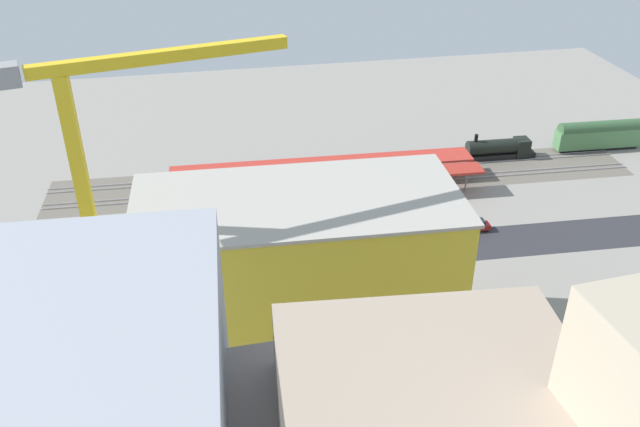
# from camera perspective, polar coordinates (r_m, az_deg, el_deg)

# --- Properties ---
(ground_plane) EXTENTS (172.96, 172.96, 0.00)m
(ground_plane) POSITION_cam_1_polar(r_m,az_deg,el_deg) (108.61, 4.53, -1.74)
(ground_plane) COLOR gray
(ground_plane) RESTS_ON ground
(rail_bed) EXTENTS (108.58, 18.31, 0.01)m
(rail_bed) POSITION_cam_1_polar(r_m,az_deg,el_deg) (125.11, 2.21, 3.01)
(rail_bed) COLOR #665E54
(rail_bed) RESTS_ON ground
(street_asphalt) EXTENTS (108.38, 13.49, 0.01)m
(street_asphalt) POSITION_cam_1_polar(r_m,az_deg,el_deg) (104.34, 5.29, -3.28)
(street_asphalt) COLOR #2D2D33
(street_asphalt) RESTS_ON ground
(track_rails) EXTENTS (108.01, 11.88, 0.12)m
(track_rails) POSITION_cam_1_polar(r_m,az_deg,el_deg) (125.03, 2.21, 3.08)
(track_rails) COLOR #9E9EA8
(track_rails) RESTS_ON ground
(platform_canopy_near) EXTENTS (49.63, 6.21, 4.61)m
(platform_canopy_near) POSITION_cam_1_polar(r_m,az_deg,el_deg) (116.01, 2.07, 3.08)
(platform_canopy_near) COLOR #A82D23
(platform_canopy_near) RESTS_ON ground
(platform_canopy_far) EXTENTS (55.09, 7.69, 4.30)m
(platform_canopy_far) POSITION_cam_1_polar(r_m,az_deg,el_deg) (121.25, 0.29, 4.24)
(platform_canopy_far) COLOR #B73328
(platform_canopy_far) RESTS_ON ground
(locomotive) EXTENTS (13.90, 3.48, 5.26)m
(locomotive) POSITION_cam_1_polar(r_m,az_deg,el_deg) (136.91, 15.15, 5.35)
(locomotive) COLOR black
(locomotive) RESTS_ON ground
(passenger_coach) EXTENTS (17.96, 3.63, 6.03)m
(passenger_coach) POSITION_cam_1_polar(r_m,az_deg,el_deg) (146.46, 22.67, 6.23)
(passenger_coach) COLOR black
(passenger_coach) RESTS_ON ground
(parked_car_0) EXTENTS (4.28, 1.92, 1.87)m
(parked_car_0) POSITION_cam_1_polar(r_m,az_deg,el_deg) (111.77, 13.18, -1.02)
(parked_car_0) COLOR black
(parked_car_0) RESTS_ON ground
(parked_car_1) EXTENTS (4.08, 1.97, 1.68)m
(parked_car_1) POSITION_cam_1_polar(r_m,az_deg,el_deg) (109.62, 9.81, -1.35)
(parked_car_1) COLOR black
(parked_car_1) RESTS_ON ground
(parked_car_2) EXTENTS (4.33, 2.11, 1.70)m
(parked_car_2) POSITION_cam_1_polar(r_m,az_deg,el_deg) (107.61, 6.30, -1.70)
(parked_car_2) COLOR black
(parked_car_2) RESTS_ON ground
(parked_car_3) EXTENTS (4.31, 1.79, 1.74)m
(parked_car_3) POSITION_cam_1_polar(r_m,az_deg,el_deg) (105.69, 2.79, -2.18)
(parked_car_3) COLOR black
(parked_car_3) RESTS_ON ground
(parked_car_4) EXTENTS (4.76, 1.77, 1.61)m
(parked_car_4) POSITION_cam_1_polar(r_m,az_deg,el_deg) (104.97, -0.41, -2.44)
(parked_car_4) COLOR black
(parked_car_4) RESTS_ON ground
(construction_building) EXTENTS (37.30, 18.35, 21.02)m
(construction_building) POSITION_cam_1_polar(r_m,az_deg,el_deg) (80.71, -1.78, -5.44)
(construction_building) COLOR yellow
(construction_building) RESTS_ON ground
(construction_roof_slab) EXTENTS (37.92, 18.98, 0.40)m
(construction_roof_slab) POSITION_cam_1_polar(r_m,az_deg,el_deg) (74.90, -1.91, 1.19)
(construction_roof_slab) COLOR #ADA89E
(construction_roof_slab) RESTS_ON construction_building
(tower_crane) EXTENTS (27.65, 7.56, 39.18)m
(tower_crane) POSITION_cam_1_polar(r_m,az_deg,el_deg) (73.07, -17.45, 0.72)
(tower_crane) COLOR gray
(tower_crane) RESTS_ON ground
(box_truck_0) EXTENTS (9.44, 2.95, 3.16)m
(box_truck_0) POSITION_cam_1_polar(r_m,az_deg,el_deg) (98.53, 2.05, -4.33)
(box_truck_0) COLOR black
(box_truck_0) RESTS_ON ground
(street_tree_0) EXTENTS (5.67, 5.67, 7.41)m
(street_tree_0) POSITION_cam_1_polar(r_m,az_deg,el_deg) (95.76, 2.15, -3.31)
(street_tree_0) COLOR brown
(street_tree_0) RESTS_ON ground
(street_tree_1) EXTENTS (4.50, 4.50, 7.67)m
(street_tree_1) POSITION_cam_1_polar(r_m,az_deg,el_deg) (94.30, -4.35, -3.39)
(street_tree_1) COLOR brown
(street_tree_1) RESTS_ON ground
(street_tree_2) EXTENTS (4.95, 4.95, 7.76)m
(street_tree_2) POSITION_cam_1_polar(r_m,az_deg,el_deg) (93.96, -15.60, -4.83)
(street_tree_2) COLOR brown
(street_tree_2) RESTS_ON ground
(traffic_light) EXTENTS (0.50, 0.36, 6.47)m
(traffic_light) POSITION_cam_1_polar(r_m,az_deg,el_deg) (108.33, 9.64, 0.45)
(traffic_light) COLOR #333333
(traffic_light) RESTS_ON ground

